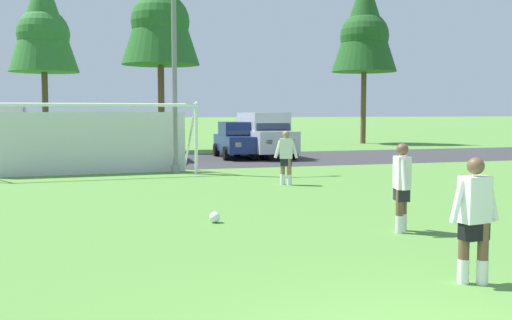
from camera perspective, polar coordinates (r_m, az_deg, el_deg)
The scene contains 16 objects.
ground_plane at distance 19.63m, azimuth -7.81°, elevation -1.91°, with size 400.00×400.00×0.00m, color #518438.
parking_lot_strip at distance 27.11m, azimuth -10.32°, elevation -0.13°, with size 52.00×8.40×0.01m, color #333335.
soccer_ball at distance 12.11m, azimuth -3.93°, elevation -5.42°, with size 0.22×0.22×0.22m.
soccer_goal at distance 21.76m, azimuth -15.59°, elevation 2.01°, with size 7.50×2.28×2.57m.
player_striker_near at distance 8.24m, azimuth 19.95°, elevation -5.44°, with size 0.75×0.29×1.64m.
player_midfield_center at distance 11.39m, azimuth 13.63°, elevation -2.56°, with size 0.34×0.71×1.64m.
player_defender_far at distance 18.20m, azimuth 2.86°, elevation 0.22°, with size 0.69×0.39×1.64m.
parked_car_slot_left at distance 27.69m, azimuth -22.86°, elevation 2.45°, with size 2.37×4.89×2.52m.
parked_car_slot_center_left at distance 25.99m, azimuth -17.79°, elevation 1.44°, with size 2.23×4.30×1.72m.
parked_car_slot_center at distance 27.64m, azimuth -10.51°, elevation 2.26°, with size 2.38×4.72×2.16m.
parked_car_slot_center_right at distance 28.71m, azimuth -1.57°, elevation 1.95°, with size 2.22×4.29×1.72m.
parked_car_slot_right at distance 28.85m, azimuth 0.76°, elevation 2.43°, with size 2.19×4.63×2.16m.
tree_mid_left at distance 38.96m, azimuth -19.52°, elevation 12.22°, with size 4.11×4.11×10.97m.
tree_center_back at distance 34.66m, azimuth -9.07°, elevation 14.04°, with size 4.32×4.32×11.52m.
tree_mid_right at distance 42.76m, azimuth 10.24°, elevation 12.51°, with size 4.44×4.44×11.83m.
street_lamp at distance 21.78m, azimuth -7.22°, elevation 7.90°, with size 2.00×0.32×6.69m.
Camera 1 is at (-3.03, -4.27, 2.22)m, focal length 42.26 mm.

